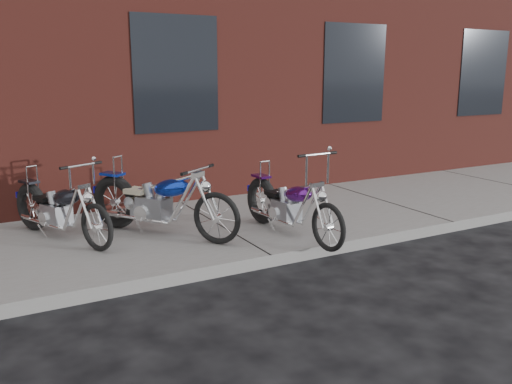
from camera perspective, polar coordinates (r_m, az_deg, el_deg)
ground at (r=6.41m, az=1.60°, el=-7.93°), size 120.00×120.00×0.00m
sidewalk at (r=7.66m, az=-4.02°, el=-3.91°), size 22.00×3.00×0.15m
chopper_purple at (r=7.03m, az=3.58°, el=-1.63°), size 0.50×2.06×1.15m
chopper_blue at (r=7.13m, az=-10.13°, el=-1.28°), size 1.41×1.92×0.99m
chopper_third at (r=7.29m, az=-19.96°, el=-1.91°), size 0.91×1.90×1.03m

